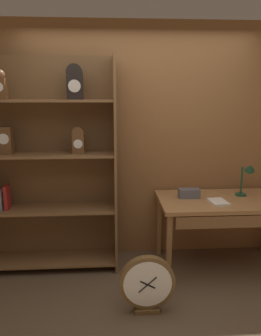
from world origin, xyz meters
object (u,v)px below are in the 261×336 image
Objects in this scene: toolbox_small at (189,193)px; open_repair_manual at (218,202)px; bookshelf at (42,167)px; round_clock_large at (147,284)px; desk_lamp at (247,175)px; workbench at (224,207)px.

toolbox_small is 0.32m from open_repair_manual.
bookshelf is at bearing 177.25° from toolbox_small.
bookshelf is at bearing 139.16° from round_clock_large.
desk_lamp is at bearing 1.08° from toolbox_small.
workbench is 0.18m from open_repair_manual.
workbench is 6.23× the size of toolbox_small.
open_repair_manual is (0.25, -0.20, -0.04)m from toolbox_small.
workbench is at bearing 38.19° from round_clock_large.
desk_lamp is (2.15, -0.06, -0.10)m from bookshelf.
desk_lamp is at bearing 21.75° from workbench.
bookshelf reaches higher than toolbox_small.
toolbox_small reaches higher than open_repair_manual.
round_clock_large is at bearing -141.81° from workbench.
bookshelf is at bearing 165.08° from open_repair_manual.
bookshelf is 5.82× the size of desk_lamp.
round_clock_large is at bearing -145.09° from desk_lamp.
toolbox_small is (1.53, -0.07, -0.29)m from bookshelf.
workbench is 1.20m from round_clock_large.
open_repair_manual is at bearing -8.70° from bookshelf.
workbench is (1.88, -0.17, -0.42)m from bookshelf.
desk_lamp is 1.58m from round_clock_large.
workbench is 0.42m from desk_lamp.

